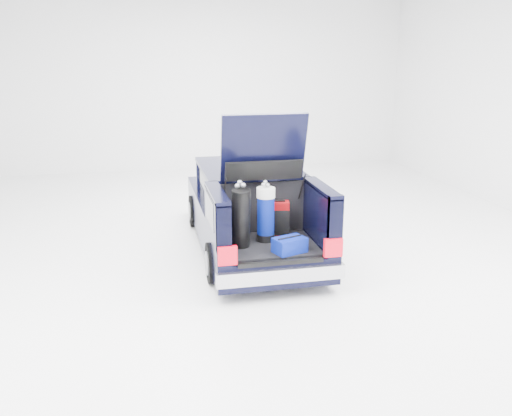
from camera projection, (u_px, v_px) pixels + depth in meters
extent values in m
plane|color=white|center=(250.00, 248.00, 9.55)|extent=(14.00, 14.00, 0.00)
cube|color=black|center=(243.00, 210.00, 10.02)|extent=(1.75, 3.00, 0.70)
cube|color=black|center=(230.00, 195.00, 11.53)|extent=(1.70, 0.30, 0.50)
cube|color=#A5A5AC|center=(229.00, 196.00, 11.68)|extent=(1.72, 0.10, 0.22)
cube|color=black|center=(248.00, 184.00, 9.38)|extent=(1.55, 1.95, 0.54)
cube|color=black|center=(248.00, 168.00, 9.30)|extent=(1.62, 2.05, 0.06)
cube|color=black|center=(270.00, 260.00, 8.04)|extent=(1.75, 1.30, 0.40)
cube|color=black|center=(270.00, 245.00, 8.00)|extent=(1.32, 1.18, 0.05)
cube|color=black|center=(217.00, 223.00, 7.72)|extent=(0.20, 1.30, 0.85)
cube|color=black|center=(321.00, 216.00, 8.02)|extent=(0.20, 1.30, 0.85)
cube|color=black|center=(217.00, 193.00, 7.60)|extent=(0.20, 1.30, 0.06)
cube|color=black|center=(322.00, 188.00, 7.91)|extent=(0.20, 1.30, 0.06)
cube|color=black|center=(261.00, 208.00, 8.45)|extent=(1.36, 0.08, 0.84)
cube|color=#A5A5AC|center=(281.00, 275.00, 7.39)|extent=(1.80, 0.12, 0.20)
cube|color=#B10717|center=(227.00, 256.00, 7.18)|extent=(0.26, 0.07, 0.26)
cube|color=#B10717|center=(333.00, 248.00, 7.47)|extent=(0.26, 0.07, 0.26)
cube|color=black|center=(281.00, 263.00, 7.38)|extent=(1.20, 0.06, 0.06)
cube|color=black|center=(264.00, 147.00, 8.02)|extent=(1.28, 0.33, 1.03)
cube|color=black|center=(263.00, 138.00, 8.02)|extent=(0.95, 0.17, 0.54)
cylinder|color=black|center=(195.00, 211.00, 10.66)|extent=(0.20, 0.62, 0.62)
cylinder|color=slate|center=(195.00, 211.00, 10.66)|extent=(0.23, 0.36, 0.36)
cylinder|color=black|center=(276.00, 206.00, 10.99)|extent=(0.20, 0.62, 0.62)
cylinder|color=slate|center=(276.00, 206.00, 10.99)|extent=(0.23, 0.36, 0.36)
cylinder|color=black|center=(214.00, 263.00, 8.03)|extent=(0.20, 0.62, 0.62)
cylinder|color=slate|center=(214.00, 263.00, 8.03)|extent=(0.23, 0.36, 0.36)
cylinder|color=black|center=(319.00, 255.00, 8.36)|extent=(0.20, 0.62, 0.62)
cylinder|color=slate|center=(319.00, 255.00, 8.36)|extent=(0.23, 0.36, 0.36)
cube|color=#720306|center=(278.00, 218.00, 8.34)|extent=(0.37, 0.27, 0.52)
cube|color=black|center=(278.00, 201.00, 8.27)|extent=(0.21, 0.09, 0.03)
cube|color=black|center=(280.00, 223.00, 8.26)|extent=(0.34, 0.09, 0.40)
cylinder|color=black|center=(241.00, 219.00, 7.71)|extent=(0.28, 0.38, 0.90)
cube|color=white|center=(239.00, 214.00, 7.81)|extent=(0.10, 0.02, 0.31)
sphere|color=#99999E|center=(237.00, 186.00, 7.59)|extent=(0.07, 0.07, 0.07)
sphere|color=#99999E|center=(243.00, 185.00, 7.55)|extent=(0.07, 0.07, 0.07)
cylinder|color=black|center=(266.00, 237.00, 8.11)|extent=(0.33, 0.33, 0.11)
cylinder|color=navy|center=(266.00, 215.00, 8.02)|extent=(0.31, 0.31, 0.58)
cylinder|color=white|center=(266.00, 193.00, 7.92)|extent=(0.33, 0.33, 0.15)
sphere|color=#99999E|center=(268.00, 185.00, 7.92)|extent=(0.07, 0.07, 0.07)
sphere|color=#99999E|center=(265.00, 182.00, 7.92)|extent=(0.07, 0.07, 0.07)
cube|color=navy|center=(290.00, 245.00, 7.61)|extent=(0.51, 0.42, 0.21)
cylinder|color=black|center=(290.00, 237.00, 7.58)|extent=(0.37, 0.15, 0.02)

